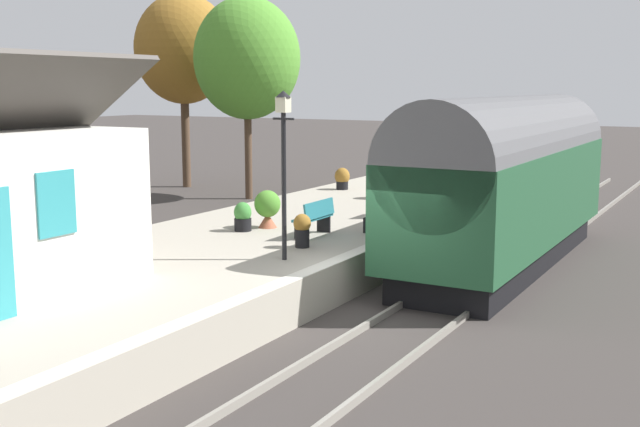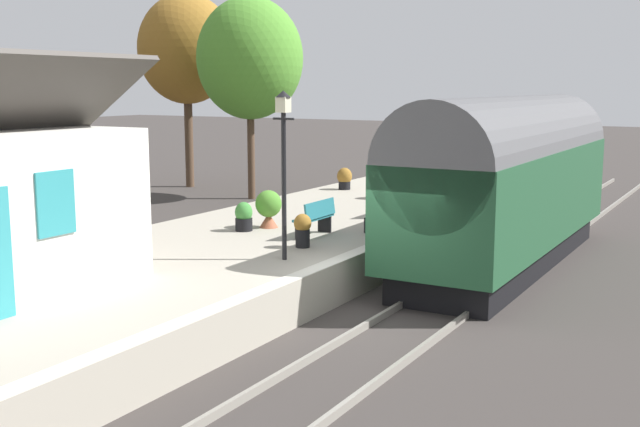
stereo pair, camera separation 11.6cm
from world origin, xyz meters
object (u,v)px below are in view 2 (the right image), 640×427
object	(u,v)px
bench_near_building	(435,181)
planter_edge_far	(269,207)
bench_mid_platform	(316,217)
planter_by_door	(378,219)
planter_bench_right	(244,217)
planter_edge_near	(303,229)
planter_under_sign	(420,184)
planter_corner_building	(345,178)
lamp_post_platform	(284,142)
tree_behind_building	(187,50)
planter_bench_left	(390,183)
tree_distant	(250,59)
train	(508,180)
station_sign_board	(418,175)

from	to	relation	value
bench_near_building	planter_edge_far	size ratio (longest dim) A/B	1.41
bench_mid_platform	planter_by_door	bearing A→B (deg)	-36.17
planter_bench_right	planter_edge_near	world-z (taller)	planter_edge_near
planter_under_sign	planter_corner_building	bearing A→B (deg)	99.58
lamp_post_platform	tree_behind_building	size ratio (longest dim) A/B	0.41
planter_bench_right	lamp_post_platform	distance (m)	4.13
bench_near_building	planter_bench_right	size ratio (longest dim) A/B	1.91
planter_bench_left	planter_edge_far	xyz separation A→B (m)	(-6.40, 0.52, 0.01)
bench_mid_platform	tree_behind_building	distance (m)	18.28
bench_mid_platform	planter_edge_near	bearing A→B (deg)	-162.25
planter_corner_building	tree_distant	world-z (taller)	tree_distant
planter_bench_right	lamp_post_platform	xyz separation A→B (m)	(-2.30, -2.68, 2.13)
bench_near_building	planter_bench_right	bearing A→B (deg)	168.65
train	tree_behind_building	bearing A→B (deg)	63.83
planter_edge_far	planter_by_door	bearing A→B (deg)	-69.71
lamp_post_platform	tree_behind_building	world-z (taller)	tree_behind_building
planter_bench_right	tree_distant	size ratio (longest dim) A/B	0.09
bench_mid_platform	tree_distant	size ratio (longest dim) A/B	0.17
planter_bench_left	planter_corner_building	distance (m)	2.67
bench_near_building	planter_bench_left	bearing A→B (deg)	149.35
planter_edge_far	planter_by_door	xyz separation A→B (m)	(0.99, -2.67, -0.22)
planter_corner_building	planter_edge_near	size ratio (longest dim) A/B	0.99
planter_edge_far	planter_edge_near	distance (m)	2.70
bench_near_building	planter_bench_left	distance (m)	1.84
station_sign_board	planter_edge_near	bearing A→B (deg)	173.32
planter_bench_right	planter_edge_near	bearing A→B (deg)	-113.31
tree_behind_building	station_sign_board	bearing A→B (deg)	-117.99
tree_distant	planter_by_door	bearing A→B (deg)	-130.77
planter_by_door	lamp_post_platform	distance (m)	4.56
planter_by_door	tree_behind_building	world-z (taller)	tree_behind_building
planter_corner_building	planter_by_door	bearing A→B (deg)	-145.90
planter_corner_building	tree_behind_building	xyz separation A→B (m)	(3.50, 9.87, 4.83)
planter_bench_left	tree_behind_building	size ratio (longest dim) A/B	0.12
bench_mid_platform	planter_bench_left	xyz separation A→B (m)	(6.80, 1.13, 0.05)
train	planter_under_sign	distance (m)	7.18
planter_bench_left	station_sign_board	bearing A→B (deg)	-143.39
planter_edge_far	train	bearing A→B (deg)	-63.86
planter_bench_left	planter_bench_right	xyz separation A→B (m)	(-7.11, 0.81, -0.16)
planter_bench_left	planter_edge_near	world-z (taller)	planter_bench_left
bench_mid_platform	lamp_post_platform	xyz separation A→B (m)	(-2.61, -0.75, 2.02)
planter_edge_far	tree_distant	xyz separation A→B (m)	(9.37, 7.06, 4.18)
planter_edge_far	planter_by_door	distance (m)	2.85
planter_corner_building	station_sign_board	distance (m)	6.19
tree_behind_building	train	bearing A→B (deg)	-116.17
planter_edge_far	station_sign_board	bearing A→B (deg)	-37.64
planter_under_sign	station_sign_board	bearing A→B (deg)	-158.20
planter_under_sign	planter_by_door	bearing A→B (deg)	-165.64
planter_bench_right	lamp_post_platform	bearing A→B (deg)	-130.62
bench_near_building	lamp_post_platform	world-z (taller)	lamp_post_platform
planter_bench_left	planter_edge_near	distance (m)	8.27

